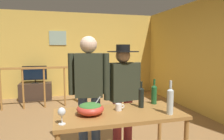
{
  "coord_description": "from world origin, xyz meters",
  "views": [
    {
      "loc": [
        -0.55,
        -3.27,
        1.53
      ],
      "look_at": [
        0.11,
        -0.83,
        1.25
      ],
      "focal_mm": 32.29,
      "sensor_mm": 36.0,
      "label": 1
    }
  ],
  "objects_px": {
    "serving_table": "(119,119)",
    "wine_glass": "(62,113)",
    "person_standing_right": "(123,89)",
    "wine_bottle_green": "(154,94)",
    "framed_picture": "(58,38)",
    "salad_bowl": "(90,108)",
    "tv_console": "(36,91)",
    "stair_railing": "(52,81)",
    "flat_screen_tv": "(35,73)",
    "wine_bottle_clear": "(170,100)",
    "person_standing_left": "(89,86)",
    "mug_white": "(119,107)",
    "wine_bottle_dark": "(141,97)"
  },
  "relations": [
    {
      "from": "serving_table",
      "to": "salad_bowl",
      "type": "xyz_separation_m",
      "value": [
        -0.33,
        0.01,
        0.16
      ]
    },
    {
      "from": "framed_picture",
      "to": "stair_railing",
      "type": "height_order",
      "value": "framed_picture"
    },
    {
      "from": "flat_screen_tv",
      "to": "serving_table",
      "type": "bearing_deg",
      "value": -72.04
    },
    {
      "from": "tv_console",
      "to": "flat_screen_tv",
      "type": "distance_m",
      "value": 0.54
    },
    {
      "from": "wine_glass",
      "to": "person_standing_left",
      "type": "xyz_separation_m",
      "value": [
        0.39,
        0.82,
        0.09
      ]
    },
    {
      "from": "stair_railing",
      "to": "salad_bowl",
      "type": "bearing_deg",
      "value": -81.16
    },
    {
      "from": "wine_bottle_dark",
      "to": "person_standing_right",
      "type": "relative_size",
      "value": 0.21
    },
    {
      "from": "stair_railing",
      "to": "wine_bottle_clear",
      "type": "relative_size",
      "value": 6.91
    },
    {
      "from": "framed_picture",
      "to": "wine_bottle_green",
      "type": "distance_m",
      "value": 4.4
    },
    {
      "from": "framed_picture",
      "to": "stair_railing",
      "type": "distance_m",
      "value": 1.66
    },
    {
      "from": "person_standing_right",
      "to": "wine_bottle_green",
      "type": "bearing_deg",
      "value": 116.49
    },
    {
      "from": "serving_table",
      "to": "person_standing_right",
      "type": "height_order",
      "value": "person_standing_right"
    },
    {
      "from": "serving_table",
      "to": "person_standing_left",
      "type": "height_order",
      "value": "person_standing_left"
    },
    {
      "from": "flat_screen_tv",
      "to": "person_standing_left",
      "type": "xyz_separation_m",
      "value": [
        1.06,
        -3.42,
        0.21
      ]
    },
    {
      "from": "tv_console",
      "to": "wine_glass",
      "type": "bearing_deg",
      "value": -81.05
    },
    {
      "from": "mug_white",
      "to": "wine_glass",
      "type": "bearing_deg",
      "value": -157.58
    },
    {
      "from": "wine_glass",
      "to": "person_standing_left",
      "type": "relative_size",
      "value": 0.1
    },
    {
      "from": "flat_screen_tv",
      "to": "wine_bottle_dark",
      "type": "distance_m",
      "value": 4.26
    },
    {
      "from": "wine_bottle_clear",
      "to": "mug_white",
      "type": "relative_size",
      "value": 3.45
    },
    {
      "from": "stair_railing",
      "to": "person_standing_left",
      "type": "bearing_deg",
      "value": -77.35
    },
    {
      "from": "person_standing_right",
      "to": "framed_picture",
      "type": "bearing_deg",
      "value": -86.55
    },
    {
      "from": "tv_console",
      "to": "wine_bottle_green",
      "type": "xyz_separation_m",
      "value": [
        1.86,
        -3.85,
        0.68
      ]
    },
    {
      "from": "stair_railing",
      "to": "person_standing_left",
      "type": "height_order",
      "value": "person_standing_left"
    },
    {
      "from": "salad_bowl",
      "to": "person_standing_right",
      "type": "xyz_separation_m",
      "value": [
        0.58,
        0.62,
        0.07
      ]
    },
    {
      "from": "salad_bowl",
      "to": "tv_console",
      "type": "bearing_deg",
      "value": 103.57
    },
    {
      "from": "stair_railing",
      "to": "person_standing_left",
      "type": "relative_size",
      "value": 1.55
    },
    {
      "from": "flat_screen_tv",
      "to": "wine_glass",
      "type": "height_order",
      "value": "flat_screen_tv"
    },
    {
      "from": "wine_bottle_clear",
      "to": "stair_railing",
      "type": "bearing_deg",
      "value": 111.65
    },
    {
      "from": "stair_railing",
      "to": "wine_bottle_green",
      "type": "bearing_deg",
      "value": -65.22
    },
    {
      "from": "flat_screen_tv",
      "to": "salad_bowl",
      "type": "distance_m",
      "value": 4.15
    },
    {
      "from": "mug_white",
      "to": "person_standing_right",
      "type": "distance_m",
      "value": 0.61
    },
    {
      "from": "tv_console",
      "to": "wine_bottle_clear",
      "type": "height_order",
      "value": "wine_bottle_clear"
    },
    {
      "from": "serving_table",
      "to": "person_standing_left",
      "type": "bearing_deg",
      "value": 111.69
    },
    {
      "from": "person_standing_right",
      "to": "wine_glass",
      "type": "bearing_deg",
      "value": 33.12
    },
    {
      "from": "serving_table",
      "to": "wine_glass",
      "type": "xyz_separation_m",
      "value": [
        -0.64,
        -0.2,
        0.2
      ]
    },
    {
      "from": "wine_bottle_dark",
      "to": "stair_railing",
      "type": "bearing_deg",
      "value": 110.36
    },
    {
      "from": "tv_console",
      "to": "person_standing_right",
      "type": "height_order",
      "value": "person_standing_right"
    },
    {
      "from": "wine_bottle_clear",
      "to": "wine_bottle_green",
      "type": "distance_m",
      "value": 0.43
    },
    {
      "from": "stair_railing",
      "to": "person_standing_left",
      "type": "xyz_separation_m",
      "value": [
        0.57,
        -2.56,
        0.33
      ]
    },
    {
      "from": "stair_railing",
      "to": "flat_screen_tv",
      "type": "bearing_deg",
      "value": 119.58
    },
    {
      "from": "wine_bottle_green",
      "to": "person_standing_left",
      "type": "distance_m",
      "value": 0.89
    },
    {
      "from": "salad_bowl",
      "to": "wine_bottle_dark",
      "type": "bearing_deg",
      "value": 9.12
    },
    {
      "from": "framed_picture",
      "to": "person_standing_right",
      "type": "relative_size",
      "value": 0.32
    },
    {
      "from": "framed_picture",
      "to": "serving_table",
      "type": "distance_m",
      "value": 4.55
    },
    {
      "from": "serving_table",
      "to": "salad_bowl",
      "type": "distance_m",
      "value": 0.36
    },
    {
      "from": "serving_table",
      "to": "flat_screen_tv",
      "type": "bearing_deg",
      "value": 107.96
    },
    {
      "from": "tv_console",
      "to": "wine_bottle_clear",
      "type": "distance_m",
      "value": 4.71
    },
    {
      "from": "framed_picture",
      "to": "stair_railing",
      "type": "bearing_deg",
      "value": -98.89
    },
    {
      "from": "person_standing_right",
      "to": "mug_white",
      "type": "bearing_deg",
      "value": 57.53
    },
    {
      "from": "serving_table",
      "to": "wine_bottle_green",
      "type": "xyz_separation_m",
      "value": [
        0.55,
        0.22,
        0.22
      ]
    }
  ]
}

